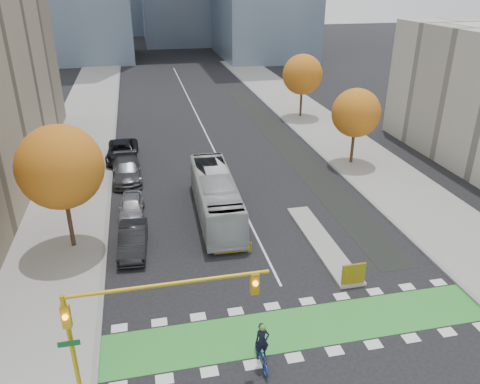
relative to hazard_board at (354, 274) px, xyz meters
name	(u,v)px	position (x,y,z in m)	size (l,w,h in m)	color
ground	(312,348)	(-4.00, -4.20, -0.80)	(300.00, 300.00, 0.00)	black
sidewalk_west	(65,196)	(-17.50, 15.80, -0.73)	(7.00, 120.00, 0.15)	gray
sidewalk_east	(375,169)	(9.50, 15.80, -0.73)	(7.00, 120.00, 0.15)	gray
curb_west	(110,192)	(-14.00, 15.80, -0.73)	(0.30, 120.00, 0.16)	gray
curb_east	(339,172)	(6.00, 15.80, -0.73)	(0.30, 120.00, 0.16)	gray
bike_crossing	(301,327)	(-4.00, -2.70, -0.79)	(20.00, 3.00, 0.01)	green
centre_line	(199,119)	(-4.00, 35.80, -0.80)	(0.15, 70.00, 0.01)	silver
bike_lane_paint	(280,140)	(3.50, 25.80, -0.80)	(2.50, 50.00, 0.01)	black
median_island	(321,242)	(0.00, 4.80, -0.72)	(1.60, 10.00, 0.16)	gray
hazard_board	(354,274)	(0.00, 0.00, 0.00)	(1.40, 0.12, 1.30)	yellow
tree_west	(60,167)	(-16.00, 7.80, 4.82)	(5.20, 5.20, 8.22)	#332114
tree_east_near	(356,113)	(8.00, 17.80, 4.06)	(4.40, 4.40, 7.08)	#332114
tree_east_far	(303,75)	(8.50, 33.80, 4.44)	(4.80, 4.80, 7.65)	#332114
traffic_signal_west	(134,311)	(-11.93, -4.71, 3.23)	(8.53, 0.56, 5.20)	#BF9914
cyclist	(262,352)	(-6.61, -4.70, -0.02)	(0.75, 2.03, 2.33)	navy
bus	(216,196)	(-6.17, 10.16, 0.79)	(2.67, 11.42, 3.18)	silver
parked_car_a	(131,206)	(-12.23, 11.47, -0.05)	(1.77, 4.39, 1.50)	#9C9DA2
parked_car_b	(133,240)	(-12.18, 6.47, -0.01)	(1.68, 4.82, 1.59)	black
parked_car_c	(127,170)	(-12.57, 18.36, 0.06)	(2.42, 5.94, 1.72)	#48494D
parked_car_d	(122,151)	(-13.00, 23.36, 0.05)	(2.83, 6.14, 1.71)	black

